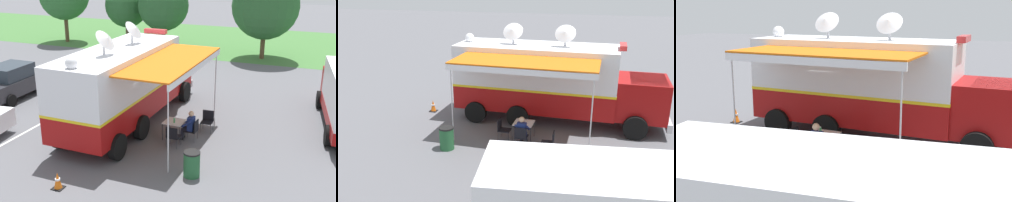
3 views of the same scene
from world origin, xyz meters
TOP-DOWN VIEW (x-y plane):
  - ground_plane at (0.00, 0.00)m, footprint 100.00×100.00m
  - lot_stripe at (-3.64, -2.35)m, footprint 0.25×4.80m
  - command_truck at (0.05, 0.75)m, footprint 5.01×9.55m
  - folding_table at (2.46, -0.04)m, footprint 0.82×0.82m
  - water_bottle at (2.51, -0.17)m, footprint 0.07×0.07m
  - folding_chair_at_table at (3.26, 0.01)m, footprint 0.49×0.49m
  - folding_chair_beside_table at (2.72, -0.89)m, footprint 0.49×0.49m
  - folding_chair_spare_by_truck at (3.51, 1.19)m, footprint 0.50×0.50m
  - seated_responder at (3.08, 0.02)m, footprint 0.67×0.56m
  - trash_bin at (4.11, -2.76)m, footprint 0.57×0.57m
  - traffic_cone at (0.34, -5.08)m, footprint 0.36×0.36m
  - car_behind_truck at (-7.18, 1.77)m, footprint 2.04×4.21m
  - car_far_corner at (-6.05, -2.93)m, footprint 4.37×2.35m

SIDE VIEW (x-z plane):
  - ground_plane at x=0.00m, z-range 0.00..0.00m
  - lot_stripe at x=-3.64m, z-range 0.00..0.01m
  - traffic_cone at x=0.34m, z-range -0.01..0.57m
  - trash_bin at x=4.11m, z-range 0.00..0.91m
  - folding_chair_at_table at x=3.26m, z-range 0.08..0.95m
  - folding_chair_beside_table at x=2.72m, z-range 0.08..0.95m
  - folding_chair_spare_by_truck at x=3.51m, z-range 0.08..0.95m
  - seated_responder at x=3.08m, z-range 0.03..1.28m
  - folding_table at x=2.46m, z-range 0.31..1.04m
  - water_bottle at x=2.51m, z-range 0.72..0.95m
  - car_behind_truck at x=-7.18m, z-range 0.00..1.76m
  - car_far_corner at x=-6.05m, z-range 0.00..1.76m
  - command_truck at x=0.05m, z-range -0.32..4.21m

